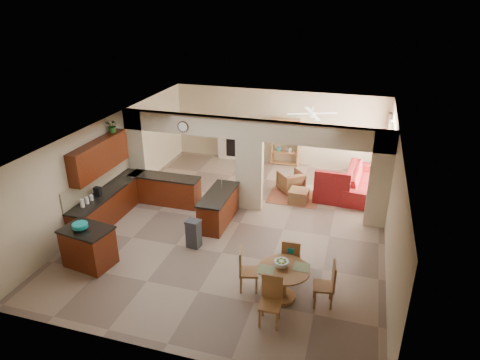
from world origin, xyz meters
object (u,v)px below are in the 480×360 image
(armchair, at_px, (291,181))
(kitchen_island, at_px, (89,247))
(dining_table, at_px, (283,278))
(sofa, at_px, (363,181))

(armchair, bearing_deg, kitchen_island, 14.54)
(dining_table, xyz_separation_m, sofa, (1.47, 5.97, -0.11))
(sofa, xyz_separation_m, armchair, (-2.29, -0.57, -0.06))
(sofa, bearing_deg, armchair, 107.47)
(dining_table, bearing_deg, armchair, 98.64)
(kitchen_island, relative_size, armchair, 1.68)
(sofa, distance_m, armchair, 2.36)
(dining_table, distance_m, sofa, 6.15)
(kitchen_island, height_order, sofa, kitchen_island)
(dining_table, xyz_separation_m, armchair, (-0.82, 5.40, -0.16))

